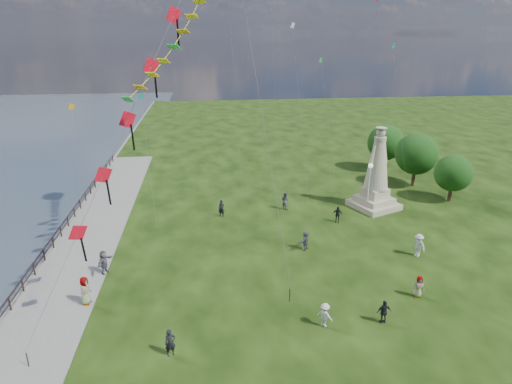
{
  "coord_description": "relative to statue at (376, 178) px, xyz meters",
  "views": [
    {
      "loc": [
        -4.29,
        -19.18,
        15.64
      ],
      "look_at": [
        -1.0,
        8.0,
        5.5
      ],
      "focal_mm": 30.0,
      "sensor_mm": 36.0,
      "label": 1
    }
  ],
  "objects": [
    {
      "name": "person_6",
      "position": [
        -14.58,
        -0.45,
        -2.14
      ],
      "size": [
        0.68,
        0.58,
        1.59
      ],
      "primitive_type": "imported",
      "rotation": [
        0.0,
        0.0,
        -0.4
      ],
      "color": "black",
      "rests_on": "ground"
    },
    {
      "name": "person_8",
      "position": [
        -0.37,
        -9.62,
        -2.04
      ],
      "size": [
        1.07,
        1.3,
        1.79
      ],
      "primitive_type": "imported",
      "rotation": [
        0.0,
        0.0,
        -1.08
      ],
      "color": "silver",
      "rests_on": "ground"
    },
    {
      "name": "person_7",
      "position": [
        -8.53,
        0.64,
        -2.09
      ],
      "size": [
        0.91,
        0.95,
        1.68
      ],
      "primitive_type": "imported",
      "rotation": [
        0.0,
        0.0,
        2.27
      ],
      "color": "#595960",
      "rests_on": "ground"
    },
    {
      "name": "lamppost",
      "position": [
        -1.08,
        -0.99,
        0.47
      ],
      "size": [
        0.44,
        0.44,
        4.72
      ],
      "color": "silver",
      "rests_on": "ground"
    },
    {
      "name": "waterfront",
      "position": [
        -26.72,
        -8.19,
        -3.0
      ],
      "size": [
        200.0,
        200.0,
        1.51
      ],
      "color": "#32404B",
      "rests_on": "ground"
    },
    {
      "name": "person_0",
      "position": [
        -18.0,
        -18.11,
        -2.16
      ],
      "size": [
        0.66,
        0.54,
        1.54
      ],
      "primitive_type": "imported",
      "rotation": [
        0.0,
        0.0,
        0.36
      ],
      "color": "black",
      "rests_on": "ground"
    },
    {
      "name": "person_10",
      "position": [
        -23.42,
        -13.02,
        -2.03
      ],
      "size": [
        0.74,
        0.99,
        1.81
      ],
      "primitive_type": "imported",
      "rotation": [
        0.0,
        0.0,
        1.33
      ],
      "color": "#595960",
      "rests_on": "ground"
    },
    {
      "name": "person_4",
      "position": [
        -2.84,
        -14.66,
        -2.2
      ],
      "size": [
        0.76,
        0.53,
        1.46
      ],
      "primitive_type": "imported",
      "rotation": [
        0.0,
        0.0,
        -0.13
      ],
      "color": "#595960",
      "rests_on": "ground"
    },
    {
      "name": "small_kites",
      "position": [
        -9.11,
        5.79,
        11.52
      ],
      "size": [
        30.64,
        13.68,
        31.89
      ],
      "color": "teal",
      "rests_on": "ground"
    },
    {
      "name": "person_2",
      "position": [
        -9.49,
        -16.77,
        -2.19
      ],
      "size": [
        1.04,
        1.0,
        1.48
      ],
      "primitive_type": "imported",
      "rotation": [
        0.0,
        0.0,
        2.41
      ],
      "color": "silver",
      "rests_on": "ground"
    },
    {
      "name": "tree_row",
      "position": [
        6.56,
        6.52,
        0.47
      ],
      "size": [
        6.41,
        14.56,
        5.86
      ],
      "color": "#382314",
      "rests_on": "ground"
    },
    {
      "name": "person_9",
      "position": [
        -4.5,
        -2.93,
        -2.19
      ],
      "size": [
        0.97,
        0.73,
        1.49
      ],
      "primitive_type": "imported",
      "rotation": [
        0.0,
        0.0,
        -0.37
      ],
      "color": "black",
      "rests_on": "ground"
    },
    {
      "name": "person_11",
      "position": [
        -8.47,
        -7.59,
        -2.15
      ],
      "size": [
        1.4,
        1.51,
        1.56
      ],
      "primitive_type": "imported",
      "rotation": [
        0.0,
        0.0,
        4.02
      ],
      "color": "#595960",
      "rests_on": "ground"
    },
    {
      "name": "person_3",
      "position": [
        -6.04,
        -16.88,
        -2.2
      ],
      "size": [
        0.87,
        0.45,
        1.47
      ],
      "primitive_type": "imported",
      "rotation": [
        0.0,
        0.0,
        3.15
      ],
      "color": "black",
      "rests_on": "ground"
    },
    {
      "name": "red_kite_train",
      "position": [
        -19.3,
        -12.58,
        9.33
      ],
      "size": [
        9.53,
        9.35,
        19.76
      ],
      "color": "black",
      "rests_on": "ground"
    },
    {
      "name": "statue",
      "position": [
        0.0,
        0.0,
        0.0
      ],
      "size": [
        4.98,
        4.98,
        7.76
      ],
      "rotation": [
        0.0,
        0.0,
        0.39
      ],
      "color": "tan",
      "rests_on": "ground"
    },
    {
      "name": "person_5",
      "position": [
        -23.04,
        -9.46,
        -2.08
      ],
      "size": [
        1.25,
        1.72,
        1.7
      ],
      "primitive_type": "imported",
      "rotation": [
        0.0,
        0.0,
        1.17
      ],
      "color": "#595960",
      "rests_on": "ground"
    }
  ]
}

